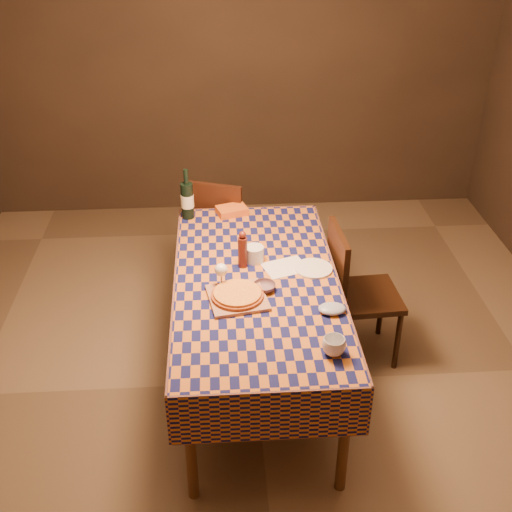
# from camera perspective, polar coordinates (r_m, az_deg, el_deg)

# --- Properties ---
(room) EXTENTS (5.00, 5.10, 2.70)m
(room) POSITION_cam_1_polar(r_m,az_deg,el_deg) (3.37, 0.06, 6.13)
(room) COLOR brown
(room) RESTS_ON ground
(dining_table) EXTENTS (0.94, 1.84, 0.77)m
(dining_table) POSITION_cam_1_polar(r_m,az_deg,el_deg) (3.69, 0.05, -3.14)
(dining_table) COLOR brown
(dining_table) RESTS_ON ground
(cutting_board) EXTENTS (0.35, 0.35, 0.02)m
(cutting_board) POSITION_cam_1_polar(r_m,az_deg,el_deg) (3.49, -1.66, -3.73)
(cutting_board) COLOR #9E684A
(cutting_board) RESTS_ON dining_table
(pizza) EXTENTS (0.38, 0.38, 0.03)m
(pizza) POSITION_cam_1_polar(r_m,az_deg,el_deg) (3.47, -1.66, -3.42)
(pizza) COLOR #8D3D17
(pizza) RESTS_ON cutting_board
(pepper_mill) EXTENTS (0.06, 0.06, 0.23)m
(pepper_mill) POSITION_cam_1_polar(r_m,az_deg,el_deg) (3.72, -1.19, 0.51)
(pepper_mill) COLOR #511B13
(pepper_mill) RESTS_ON dining_table
(bowl) EXTENTS (0.15, 0.15, 0.04)m
(bowl) POSITION_cam_1_polar(r_m,az_deg,el_deg) (3.55, 0.75, -2.78)
(bowl) COLOR #674B56
(bowl) RESTS_ON dining_table
(wine_glass) EXTENTS (0.08, 0.08, 0.15)m
(wine_glass) POSITION_cam_1_polar(r_m,az_deg,el_deg) (3.55, -3.12, -1.31)
(wine_glass) COLOR white
(wine_glass) RESTS_ON dining_table
(wine_bottle) EXTENTS (0.11, 0.11, 0.35)m
(wine_bottle) POSITION_cam_1_polar(r_m,az_deg,el_deg) (4.28, -6.13, 4.99)
(wine_bottle) COLOR black
(wine_bottle) RESTS_ON dining_table
(deli_tub) EXTENTS (0.13, 0.13, 0.09)m
(deli_tub) POSITION_cam_1_polar(r_m,az_deg,el_deg) (3.80, -0.16, 0.18)
(deli_tub) COLOR silver
(deli_tub) RESTS_ON dining_table
(takeout_container) EXTENTS (0.23, 0.19, 0.05)m
(takeout_container) POSITION_cam_1_polar(r_m,az_deg,el_deg) (4.35, -2.16, 4.06)
(takeout_container) COLOR #CB5A1A
(takeout_container) RESTS_ON dining_table
(white_plate) EXTENTS (0.28, 0.28, 0.01)m
(white_plate) POSITION_cam_1_polar(r_m,az_deg,el_deg) (3.76, 5.13, -1.11)
(white_plate) COLOR white
(white_plate) RESTS_ON dining_table
(tumbler) EXTENTS (0.13, 0.13, 0.09)m
(tumbler) POSITION_cam_1_polar(r_m,az_deg,el_deg) (3.12, 6.94, -7.95)
(tumbler) COLOR silver
(tumbler) RESTS_ON dining_table
(flour_patch) EXTENTS (0.29, 0.26, 0.00)m
(flour_patch) POSITION_cam_1_polar(r_m,az_deg,el_deg) (3.77, 2.62, -1.00)
(flour_patch) COLOR silver
(flour_patch) RESTS_ON dining_table
(flour_bag) EXTENTS (0.16, 0.13, 0.04)m
(flour_bag) POSITION_cam_1_polar(r_m,az_deg,el_deg) (3.41, 6.78, -4.67)
(flour_bag) COLOR #93A4BC
(flour_bag) RESTS_ON dining_table
(chair_far) EXTENTS (0.54, 0.54, 0.93)m
(chair_far) POSITION_cam_1_polar(r_m,az_deg,el_deg) (4.70, -3.31, 2.46)
(chair_far) COLOR black
(chair_far) RESTS_ON ground
(chair_right) EXTENTS (0.45, 0.44, 0.93)m
(chair_right) POSITION_cam_1_polar(r_m,az_deg,el_deg) (4.07, 8.65, -2.80)
(chair_right) COLOR black
(chair_right) RESTS_ON ground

